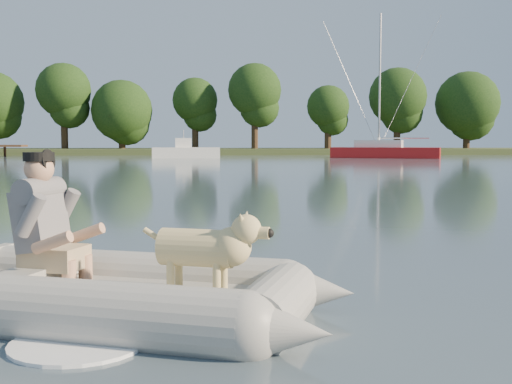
{
  "coord_description": "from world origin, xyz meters",
  "views": [
    {
      "loc": [
        0.05,
        -5.44,
        1.36
      ],
      "look_at": [
        0.49,
        2.21,
        0.75
      ],
      "focal_mm": 45.0,
      "sensor_mm": 36.0,
      "label": 1
    }
  ],
  "objects": [
    {
      "name": "water",
      "position": [
        0.0,
        0.0,
        0.0
      ],
      "size": [
        160.0,
        160.0,
        0.0
      ],
      "primitive_type": "plane",
      "color": "slate",
      "rests_on": "ground"
    },
    {
      "name": "shore_bank",
      "position": [
        0.0,
        62.0,
        0.25
      ],
      "size": [
        160.0,
        12.0,
        0.7
      ],
      "primitive_type": "cube",
      "color": "#47512D",
      "rests_on": "water"
    },
    {
      "name": "treeline",
      "position": [
        -3.71,
        61.11,
        5.48
      ],
      "size": [
        71.02,
        7.35,
        9.27
      ],
      "color": "#332316",
      "rests_on": "shore_bank"
    },
    {
      "name": "dinghy",
      "position": [
        -0.73,
        -0.5,
        0.58
      ],
      "size": [
        5.7,
        5.03,
        1.36
      ],
      "primitive_type": null,
      "rotation": [
        0.0,
        0.0,
        -0.33
      ],
      "color": "#9A9A95",
      "rests_on": "water"
    },
    {
      "name": "man",
      "position": [
        -1.37,
        -0.23,
        0.76
      ],
      "size": [
        0.87,
        0.81,
        1.06
      ],
      "primitive_type": null,
      "rotation": [
        0.0,
        0.0,
        -0.33
      ],
      "color": "slate",
      "rests_on": "dinghy"
    },
    {
      "name": "dog",
      "position": [
        -0.12,
        -0.65,
        0.51
      ],
      "size": [
        0.97,
        0.6,
        0.61
      ],
      "primitive_type": null,
      "rotation": [
        0.0,
        0.0,
        -0.33
      ],
      "color": "tan",
      "rests_on": "dinghy"
    },
    {
      "name": "motorboat",
      "position": [
        -2.59,
        46.57,
        1.07
      ],
      "size": [
        5.65,
        2.35,
        2.36
      ],
      "primitive_type": null,
      "rotation": [
        0.0,
        0.0,
        0.04
      ],
      "color": "white",
      "rests_on": "water"
    },
    {
      "name": "sailboat",
      "position": [
        13.42,
        45.88,
        0.52
      ],
      "size": [
        8.91,
        5.51,
        11.78
      ],
      "rotation": [
        0.0,
        0.0,
        -0.37
      ],
      "color": "#A61314",
      "rests_on": "water"
    }
  ]
}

